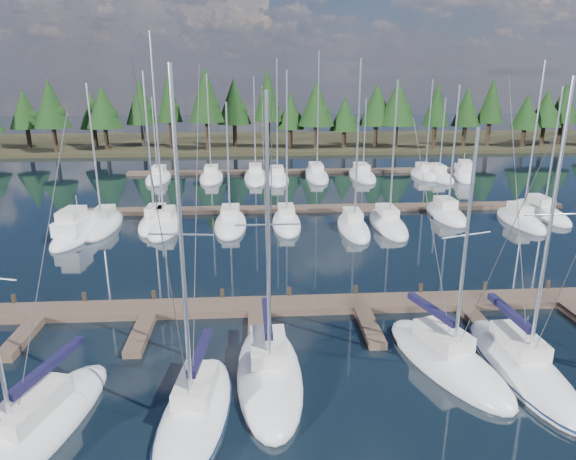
{
  "coord_description": "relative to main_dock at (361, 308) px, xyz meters",
  "views": [
    {
      "loc": [
        -5.92,
        -9.13,
        13.17
      ],
      "look_at": [
        -3.9,
        22.0,
        3.56
      ],
      "focal_mm": 32.0,
      "sensor_mm": 36.0,
      "label": 1
    }
  ],
  "objects": [
    {
      "name": "front_sailboat_2",
      "position": [
        -5.46,
        -6.38,
        0.08
      ],
      "size": [
        3.09,
        9.14,
        13.37
      ],
      "color": "white",
      "rests_on": "ground"
    },
    {
      "name": "tree_line",
      "position": [
        -3.6,
        62.89,
        7.19
      ],
      "size": [
        184.66,
        11.2,
        13.59
      ],
      "color": "black",
      "rests_on": "far_shore"
    },
    {
      "name": "ground",
      "position": [
        0.0,
        12.64,
        -0.2
      ],
      "size": [
        260.0,
        260.0,
        0.0
      ],
      "primitive_type": "plane",
      "color": "black",
      "rests_on": "ground"
    },
    {
      "name": "front_sailboat_0",
      "position": [
        -14.57,
        -10.03,
        0.07
      ],
      "size": [
        5.41,
        10.43,
        12.48
      ],
      "color": "white",
      "rests_on": "ground"
    },
    {
      "name": "back_sailboat_rows",
      "position": [
        0.26,
        28.16,
        0.06
      ],
      "size": [
        43.54,
        33.31,
        17.1
      ],
      "color": "white",
      "rests_on": "ground"
    },
    {
      "name": "far_shore",
      "position": [
        0.0,
        72.64,
        0.1
      ],
      "size": [
        220.0,
        30.0,
        0.6
      ],
      "primitive_type": "cube",
      "color": "#302D1A",
      "rests_on": "ground"
    },
    {
      "name": "back_docks",
      "position": [
        0.0,
        32.23,
        -0.0
      ],
      "size": [
        50.0,
        21.8,
        0.4
      ],
      "color": "brown",
      "rests_on": "ground"
    },
    {
      "name": "front_sailboat_3",
      "position": [
        2.88,
        -5.81,
        0.07
      ],
      "size": [
        5.25,
        8.85,
        11.89
      ],
      "color": "white",
      "rests_on": "ground"
    },
    {
      "name": "motor_yacht_right",
      "position": [
        21.06,
        37.43,
        0.23
      ],
      "size": [
        4.2,
        8.1,
        3.85
      ],
      "color": "white",
      "rests_on": "ground"
    },
    {
      "name": "motor_yacht_left",
      "position": [
        -20.91,
        15.28,
        0.26
      ],
      "size": [
        3.37,
        8.42,
        4.11
      ],
      "color": "white",
      "rests_on": "ground"
    },
    {
      "name": "front_sailboat_1",
      "position": [
        -8.45,
        -9.12,
        0.09
      ],
      "size": [
        3.55,
        8.69,
        14.27
      ],
      "color": "white",
      "rests_on": "ground"
    },
    {
      "name": "main_dock",
      "position": [
        0.0,
        0.0,
        0.0
      ],
      "size": [
        44.0,
        6.13,
        0.9
      ],
      "color": "brown",
      "rests_on": "ground"
    },
    {
      "name": "front_sailboat_4",
      "position": [
        6.1,
        -6.6,
        0.08
      ],
      "size": [
        3.08,
        9.57,
        13.86
      ],
      "color": "white",
      "rests_on": "ground"
    }
  ]
}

